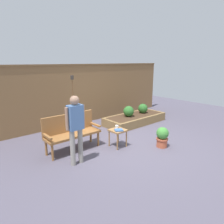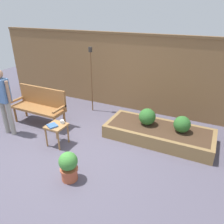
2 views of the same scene
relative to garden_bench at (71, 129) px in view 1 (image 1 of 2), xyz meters
name	(u,v)px [view 1 (image 1 of 2)]	position (x,y,z in m)	size (l,w,h in m)	color
ground_plane	(129,144)	(1.41, -0.72, -0.54)	(14.00, 14.00, 0.00)	#514C5B
fence_back	(79,94)	(1.41, 1.88, 0.55)	(8.40, 0.14, 2.16)	brown
garden_bench	(71,129)	(0.00, 0.00, 0.00)	(1.44, 0.48, 0.94)	#936033
side_table	(118,133)	(1.04, -0.66, -0.15)	(0.40, 0.40, 0.48)	#9E7042
cup_on_table	(117,127)	(1.11, -0.53, -0.03)	(0.12, 0.09, 0.08)	white
book_on_table	(119,130)	(1.00, -0.73, -0.05)	(0.21, 0.18, 0.03)	#38609E
potted_boxwood	(162,137)	(1.92, -1.45, -0.25)	(0.33, 0.33, 0.55)	#B75638
raised_planter_bed	(135,119)	(2.97, 0.52, -0.39)	(2.40, 1.00, 0.30)	olive
shrub_near_bench	(129,111)	(2.66, 0.56, -0.05)	(0.38, 0.38, 0.38)	brown
shrub_far_corner	(143,108)	(3.44, 0.56, -0.06)	(0.36, 0.36, 0.36)	brown
tiki_torch	(73,94)	(0.80, 1.24, 0.69)	(0.10, 0.10, 1.82)	brown
person_by_bench	(76,124)	(-0.30, -0.77, 0.39)	(0.47, 0.20, 1.56)	gray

